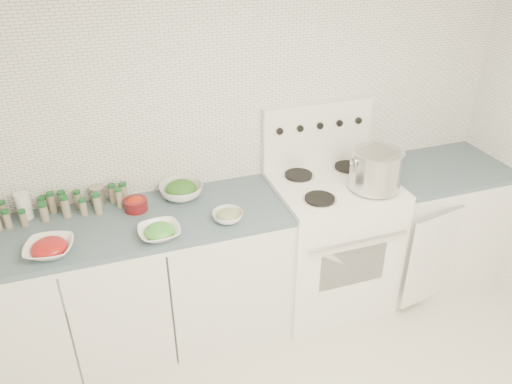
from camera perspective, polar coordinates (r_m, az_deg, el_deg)
The scene contains 13 objects.
room_walls at distance 1.80m, azimuth 13.70°, elevation -0.82°, with size 3.54×3.04×2.52m.
counter_left at distance 3.18m, azimuth -13.71°, elevation -10.21°, with size 1.85×0.62×0.90m.
stove at distance 3.43m, azimuth 8.33°, elevation -5.27°, with size 0.76×0.70×1.36m.
counter_right at distance 3.86m, azimuth 19.30°, elevation -3.32°, with size 0.89×0.70×0.90m.
stock_pot at distance 3.11m, azimuth 13.57°, elevation 2.72°, with size 0.34×0.31×0.24m.
bowl_tomato at distance 2.77m, azimuth -22.56°, elevation -5.91°, with size 0.28×0.28×0.08m.
bowl_snowpea at distance 2.74m, azimuth -10.99°, elevation -4.46°, with size 0.23×0.23×0.08m.
bowl_broccoli at distance 3.08m, azimuth -8.54°, elevation 0.24°, with size 0.34×0.34×0.11m.
bowl_zucchini at distance 2.83m, azimuth -3.25°, elevation -2.71°, with size 0.21×0.21×0.07m.
bowl_pepper at distance 3.00m, azimuth -13.59°, elevation -1.32°, with size 0.14×0.14×0.08m.
salt_canister at distance 3.11m, azimuth -25.00°, elevation -1.44°, with size 0.08×0.08×0.16m, color white.
tin_can at distance 3.11m, azimuth -17.62°, elevation -0.38°, with size 0.09×0.09×0.11m, color gray.
spice_cluster at distance 3.07m, azimuth -22.43°, elevation -1.63°, with size 0.84×0.16×0.13m.
Camera 1 is at (-0.89, -1.28, 2.44)m, focal length 35.00 mm.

